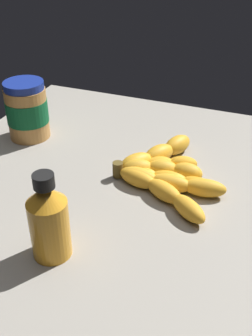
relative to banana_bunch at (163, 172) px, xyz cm
name	(u,v)px	position (x,y,z in cm)	size (l,w,h in cm)	color
ground_plane	(127,191)	(-6.31, -2.86, -4.15)	(77.54, 76.54, 4.91)	gray
banana_bunch	(163,172)	(0.00, 0.00, 0.00)	(21.93, 27.56, 3.77)	gold
peanut_butter_jar	(27,110)	(-33.36, 5.99, 4.68)	(9.18, 9.18, 12.97)	#BF8442
honey_bottle	(49,220)	(-9.77, -24.75, 4.69)	(5.88, 5.88, 14.21)	orange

